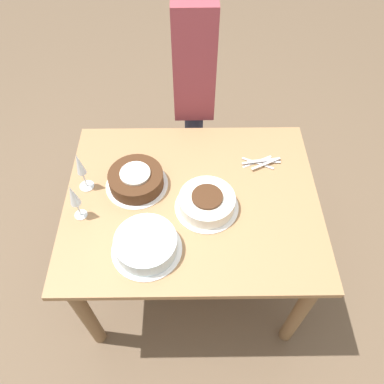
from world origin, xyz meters
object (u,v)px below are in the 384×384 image
object	(u,v)px
cake_back_decorated	(146,245)
person_cutting	(194,71)
wine_glass_far	(73,197)
cake_front_chocolate	(136,179)
wine_glass_near	(80,166)
cake_center_white	(207,202)

from	to	relation	value
cake_back_decorated	person_cutting	world-z (taller)	person_cutting
wine_glass_far	person_cutting	bearing A→B (deg)	-122.13
cake_back_decorated	cake_front_chocolate	bearing A→B (deg)	-78.83
person_cutting	wine_glass_near	bearing A→B (deg)	-38.66
cake_front_chocolate	wine_glass_near	bearing A→B (deg)	1.63
cake_front_chocolate	cake_back_decorated	distance (m)	0.36
cake_back_decorated	person_cutting	distance (m)	1.06
cake_front_chocolate	wine_glass_far	xyz separation A→B (m)	(0.24, 0.18, 0.10)
cake_front_chocolate	cake_back_decorated	size ratio (longest dim) A/B	0.99
wine_glass_near	person_cutting	distance (m)	0.86
wine_glass_near	person_cutting	bearing A→B (deg)	-128.15
cake_center_white	cake_front_chocolate	xyz separation A→B (m)	(0.34, -0.14, 0.00)
cake_center_white	wine_glass_near	size ratio (longest dim) A/B	1.31
wine_glass_near	cake_back_decorated	bearing A→B (deg)	131.90
cake_back_decorated	wine_glass_near	xyz separation A→B (m)	(0.31, -0.35, 0.11)
wine_glass_near	wine_glass_far	size ratio (longest dim) A/B	1.07
wine_glass_far	wine_glass_near	bearing A→B (deg)	-90.06
cake_back_decorated	wine_glass_far	bearing A→B (deg)	-29.94
cake_front_chocolate	cake_back_decorated	xyz separation A→B (m)	(-0.07, 0.36, -0.00)
wine_glass_far	person_cutting	xyz separation A→B (m)	(-0.53, -0.84, 0.04)
cake_front_chocolate	wine_glass_far	bearing A→B (deg)	35.83
wine_glass_near	wine_glass_far	xyz separation A→B (m)	(0.00, 0.17, -0.00)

